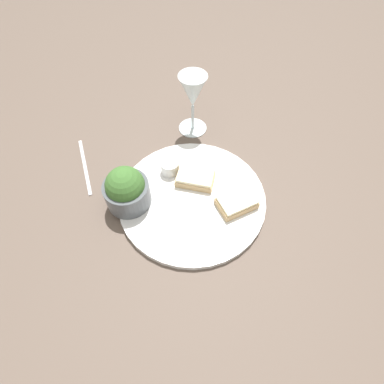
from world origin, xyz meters
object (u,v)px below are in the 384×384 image
at_px(salad_bowl, 126,190).
at_px(wine_glass, 193,94).
at_px(cheese_toast_far, 237,202).
at_px(sauce_ramekin, 170,166).
at_px(fork, 85,166).
at_px(cheese_toast_near, 194,178).

relative_size(salad_bowl, wine_glass, 0.61).
bearing_deg(cheese_toast_far, sauce_ramekin, -23.27).
xyz_separation_m(cheese_toast_far, fork, (0.39, -0.06, -0.02)).
xyz_separation_m(salad_bowl, cheese_toast_far, (-0.24, -0.03, -0.03)).
bearing_deg(cheese_toast_near, cheese_toast_far, 154.07).
relative_size(sauce_ramekin, cheese_toast_far, 0.44).
bearing_deg(salad_bowl, cheese_toast_far, -173.24).
xyz_separation_m(salad_bowl, sauce_ramekin, (-0.07, -0.10, -0.03)).
height_order(salad_bowl, cheese_toast_far, salad_bowl).
xyz_separation_m(cheese_toast_far, wine_glass, (0.14, -0.24, 0.09)).
distance_m(salad_bowl, sauce_ramekin, 0.13).
bearing_deg(cheese_toast_near, wine_glass, -79.69).
bearing_deg(fork, cheese_toast_far, 171.18).
relative_size(sauce_ramekin, cheese_toast_near, 0.49).
distance_m(sauce_ramekin, cheese_toast_near, 0.07).
bearing_deg(cheese_toast_far, wine_glass, -59.90).
height_order(sauce_ramekin, cheese_toast_near, sauce_ramekin).
distance_m(salad_bowl, cheese_toast_near, 0.16).
xyz_separation_m(salad_bowl, cheese_toast_near, (-0.13, -0.08, -0.03)).
height_order(salad_bowl, sauce_ramekin, salad_bowl).
xyz_separation_m(sauce_ramekin, cheese_toast_near, (-0.06, 0.02, -0.01)).
distance_m(cheese_toast_far, wine_glass, 0.30).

